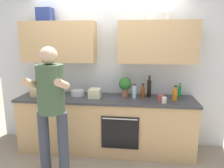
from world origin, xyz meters
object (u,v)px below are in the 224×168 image
at_px(person_standing, 51,103).
at_px(cup_ceramic, 161,98).
at_px(bottle_water, 134,92).
at_px(cup_coffee, 164,100).
at_px(bottle_soy, 149,88).
at_px(bottle_vinegar, 143,92).
at_px(grocery_bag_rice, 95,93).
at_px(potted_herb, 125,85).
at_px(bottle_juice, 175,94).
at_px(grocery_bag_bread, 39,91).
at_px(cup_stoneware, 51,95).
at_px(bottle_soda, 180,91).
at_px(mixing_bowl, 78,93).

height_order(person_standing, cup_ceramic, person_standing).
xyz_separation_m(bottle_water, cup_coffee, (0.44, -0.22, -0.05)).
relative_size(cup_coffee, cup_ceramic, 1.02).
xyz_separation_m(bottle_soy, bottle_water, (-0.24, -0.12, -0.05)).
height_order(bottle_vinegar, grocery_bag_rice, bottle_vinegar).
height_order(bottle_vinegar, cup_coffee, bottle_vinegar).
distance_m(potted_herb, grocery_bag_rice, 0.51).
relative_size(bottle_juice, bottle_vinegar, 0.99).
bearing_deg(person_standing, grocery_bag_bread, 125.17).
bearing_deg(cup_stoneware, bottle_water, 7.59).
relative_size(bottle_vinegar, cup_stoneware, 2.22).
xyz_separation_m(cup_ceramic, grocery_bag_rice, (-1.03, 0.07, 0.03)).
bearing_deg(bottle_soda, cup_ceramic, -138.96).
height_order(bottle_soda, cup_stoneware, bottle_soda).
bearing_deg(potted_herb, bottle_juice, -10.11).
height_order(person_standing, grocery_bag_bread, person_standing).
bearing_deg(bottle_soda, bottle_vinegar, -166.55).
bearing_deg(bottle_water, grocery_bag_bread, -176.75).
relative_size(bottle_water, bottle_vinegar, 0.96).
bearing_deg(cup_stoneware, cup_ceramic, 2.17).
relative_size(bottle_vinegar, cup_ceramic, 2.56).
distance_m(bottle_soda, grocery_bag_rice, 1.37).
xyz_separation_m(bottle_water, potted_herb, (-0.15, 0.08, 0.10)).
bearing_deg(potted_herb, cup_stoneware, -167.38).
xyz_separation_m(bottle_water, cup_stoneware, (-1.31, -0.17, -0.04)).
relative_size(person_standing, cup_coffee, 18.58).
xyz_separation_m(cup_ceramic, potted_herb, (-0.56, 0.19, 0.15)).
relative_size(person_standing, cup_ceramic, 19.03).
xyz_separation_m(mixing_bowl, grocery_bag_bread, (-0.61, -0.14, 0.04)).
distance_m(bottle_soda, cup_stoneware, 2.07).
relative_size(bottle_soy, cup_ceramic, 3.81).
xyz_separation_m(bottle_soda, bottle_vinegar, (-0.59, -0.14, 0.00)).
height_order(cup_stoneware, grocery_bag_rice, grocery_bag_rice).
height_order(bottle_juice, potted_herb, potted_herb).
relative_size(bottle_soy, grocery_bag_rice, 1.69).
bearing_deg(bottle_juice, mixing_bowl, 176.02).
xyz_separation_m(bottle_soda, cup_stoneware, (-2.04, -0.35, -0.04)).
bearing_deg(cup_stoneware, bottle_soy, 10.84).
xyz_separation_m(cup_coffee, cup_ceramic, (-0.04, 0.11, -0.00)).
height_order(potted_herb, grocery_bag_bread, potted_herb).
bearing_deg(bottle_soy, cup_coffee, -59.31).
xyz_separation_m(bottle_juice, bottle_vinegar, (-0.48, 0.09, 0.00)).
bearing_deg(person_standing, potted_herb, 45.97).
bearing_deg(cup_coffee, bottle_water, 153.23).
distance_m(cup_coffee, cup_stoneware, 1.75).
bearing_deg(bottle_soda, potted_herb, -174.14).
bearing_deg(grocery_bag_bread, bottle_water, 3.25).
height_order(person_standing, bottle_juice, person_standing).
bearing_deg(bottle_soda, grocery_bag_rice, -170.89).
bearing_deg(bottle_juice, bottle_water, 175.10).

